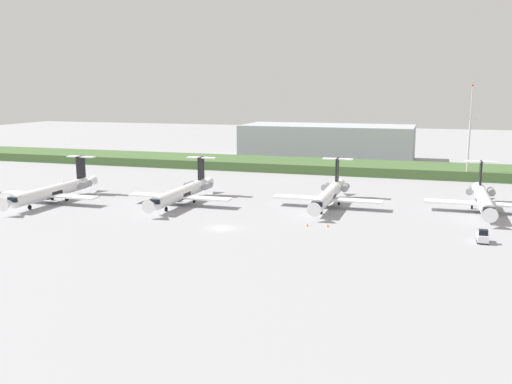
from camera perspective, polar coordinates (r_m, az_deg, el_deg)
name	(u,v)px	position (r m, az deg, el deg)	size (l,w,h in m)	color
ground_plane	(268,198)	(128.93, 1.25, -0.59)	(500.00, 500.00, 0.00)	#939399
grass_berm	(311,166)	(174.12, 5.57, 2.66)	(320.00, 20.00, 2.68)	#426033
regional_jet_second	(54,191)	(131.26, -19.67, 0.12)	(22.81, 31.00, 9.00)	white
regional_jet_third	(183,192)	(122.76, -7.40, -0.03)	(22.81, 31.00, 9.00)	white
regional_jet_fourth	(329,194)	(120.25, 7.33, -0.24)	(22.81, 31.00, 9.00)	white
regional_jet_fifth	(483,199)	(123.28, 21.88, -0.65)	(22.81, 31.00, 9.00)	white
antenna_mast	(469,142)	(160.64, 20.62, 4.72)	(4.40, 0.50, 25.58)	#B2B2B7
distant_hangar	(327,142)	(200.91, 7.19, 4.99)	(58.75, 24.88, 12.03)	#9EA3AD
baggage_tug	(483,237)	(98.31, 21.84, -4.20)	(1.72, 3.20, 2.30)	silver
safety_cone_front_marker	(307,225)	(102.80, 5.17, -3.29)	(0.44, 0.44, 0.55)	orange
safety_cone_mid_marker	(328,225)	(102.67, 7.22, -3.35)	(0.44, 0.44, 0.55)	orange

